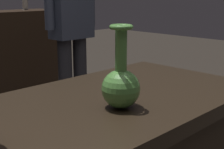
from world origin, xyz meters
name	(u,v)px	position (x,y,z in m)	size (l,w,h in m)	color
vase_centerpiece	(121,83)	(-0.02, -0.10, 0.88)	(0.13, 0.13, 0.27)	#477A38
shelf_vase_far_right	(25,1)	(1.04, 2.25, 1.08)	(0.06, 0.06, 0.19)	gray
visitor_near_right	(71,17)	(0.84, 1.24, 0.98)	(0.47, 0.19, 1.65)	#232328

